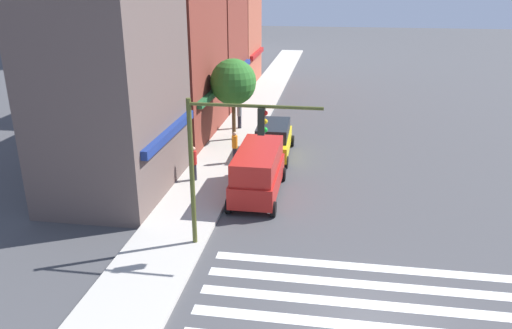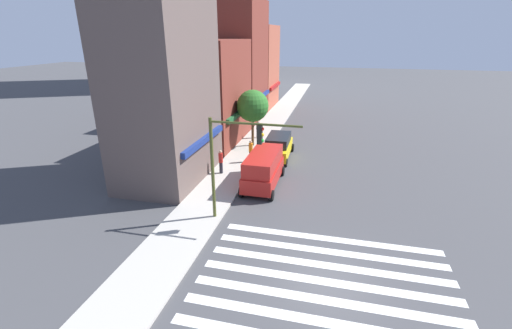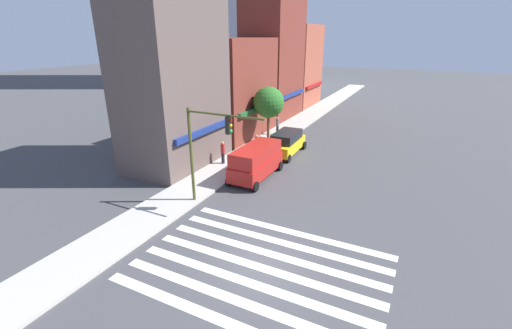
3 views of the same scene
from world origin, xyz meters
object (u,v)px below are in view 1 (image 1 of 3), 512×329
object	(u,v)px
street_tree	(233,82)
pedestrian_grey_coat	(239,115)
van_red	(258,171)
pedestrian_red_jacket	(194,163)
traffic_signal	(221,149)
pedestrian_orange_vest	(235,147)
suv_yellow	(273,139)

from	to	relation	value
street_tree	pedestrian_grey_coat	bearing A→B (deg)	2.68
van_red	pedestrian_red_jacket	bearing A→B (deg)	71.97
pedestrian_red_jacket	traffic_signal	bearing A→B (deg)	-18.44
van_red	traffic_signal	bearing A→B (deg)	173.56
van_red	pedestrian_grey_coat	distance (m)	11.11
van_red	pedestrian_orange_vest	bearing A→B (deg)	25.49
van_red	suv_yellow	bearing A→B (deg)	-0.16
street_tree	pedestrian_orange_vest	bearing A→B (deg)	-168.10
pedestrian_grey_coat	street_tree	world-z (taller)	street_tree
street_tree	van_red	bearing A→B (deg)	-161.17
suv_yellow	street_tree	bearing A→B (deg)	48.05
traffic_signal	pedestrian_grey_coat	bearing A→B (deg)	8.50
pedestrian_grey_coat	street_tree	size ratio (longest dim) A/B	0.35
suv_yellow	pedestrian_orange_vest	distance (m)	2.67
traffic_signal	street_tree	xyz separation A→B (m)	(13.29, 2.24, -0.23)
pedestrian_orange_vest	pedestrian_grey_coat	bearing A→B (deg)	129.50
traffic_signal	pedestrian_orange_vest	world-z (taller)	traffic_signal
pedestrian_red_jacket	pedestrian_orange_vest	bearing A→B (deg)	108.37
van_red	street_tree	bearing A→B (deg)	18.66
traffic_signal	pedestrian_orange_vest	size ratio (longest dim) A/B	3.30
van_red	pedestrian_red_jacket	xyz separation A→B (m)	(1.11, 3.44, -0.21)
pedestrian_grey_coat	suv_yellow	bearing A→B (deg)	92.71
suv_yellow	pedestrian_red_jacket	distance (m)	5.85
suv_yellow	pedestrian_grey_coat	bearing A→B (deg)	29.23
pedestrian_orange_vest	street_tree	distance (m)	5.12
traffic_signal	pedestrian_orange_vest	bearing A→B (deg)	8.48
van_red	suv_yellow	size ratio (longest dim) A/B	1.05
van_red	pedestrian_grey_coat	world-z (taller)	van_red
traffic_signal	suv_yellow	bearing A→B (deg)	-2.93
traffic_signal	van_red	world-z (taller)	traffic_signal
traffic_signal	pedestrian_red_jacket	xyz separation A→B (m)	(6.18, 2.88, -2.95)
suv_yellow	pedestrian_grey_coat	distance (m)	5.69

